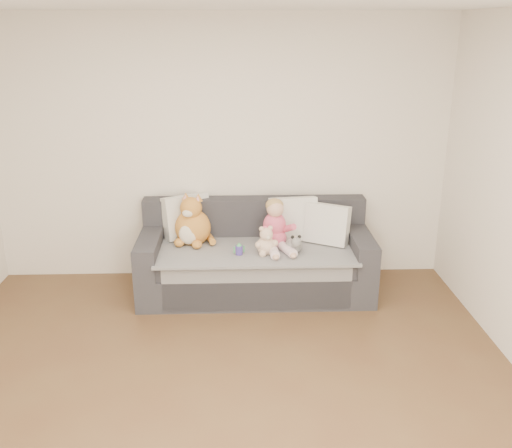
{
  "coord_description": "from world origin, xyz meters",
  "views": [
    {
      "loc": [
        0.15,
        -3.04,
        2.45
      ],
      "look_at": [
        0.32,
        1.87,
        0.75
      ],
      "focal_mm": 40.0,
      "sensor_mm": 36.0,
      "label": 1
    }
  ],
  "objects_px": {
    "plush_cat": "(192,225)",
    "teddy_bear": "(266,243)",
    "toddler": "(276,228)",
    "sippy_cup": "(239,249)",
    "sofa": "(255,260)"
  },
  "relations": [
    {
      "from": "sofa",
      "to": "teddy_bear",
      "type": "xyz_separation_m",
      "value": [
        0.09,
        -0.24,
        0.27
      ]
    },
    {
      "from": "sofa",
      "to": "plush_cat",
      "type": "height_order",
      "value": "plush_cat"
    },
    {
      "from": "toddler",
      "to": "sippy_cup",
      "type": "xyz_separation_m",
      "value": [
        -0.35,
        -0.17,
        -0.14
      ]
    },
    {
      "from": "teddy_bear",
      "to": "sippy_cup",
      "type": "relative_size",
      "value": 2.37
    },
    {
      "from": "toddler",
      "to": "teddy_bear",
      "type": "height_order",
      "value": "toddler"
    },
    {
      "from": "toddler",
      "to": "plush_cat",
      "type": "distance_m",
      "value": 0.8
    },
    {
      "from": "plush_cat",
      "to": "sippy_cup",
      "type": "height_order",
      "value": "plush_cat"
    },
    {
      "from": "sofa",
      "to": "teddy_bear",
      "type": "distance_m",
      "value": 0.38
    },
    {
      "from": "plush_cat",
      "to": "teddy_bear",
      "type": "relative_size",
      "value": 1.88
    },
    {
      "from": "sofa",
      "to": "toddler",
      "type": "bearing_deg",
      "value": -22.8
    },
    {
      "from": "plush_cat",
      "to": "toddler",
      "type": "bearing_deg",
      "value": 7.44
    },
    {
      "from": "plush_cat",
      "to": "sippy_cup",
      "type": "xyz_separation_m",
      "value": [
        0.44,
        -0.31,
        -0.13
      ]
    },
    {
      "from": "sofa",
      "to": "teddy_bear",
      "type": "bearing_deg",
      "value": -69.51
    },
    {
      "from": "sofa",
      "to": "sippy_cup",
      "type": "bearing_deg",
      "value": -122.33
    },
    {
      "from": "sippy_cup",
      "to": "toddler",
      "type": "bearing_deg",
      "value": 26.03
    }
  ]
}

